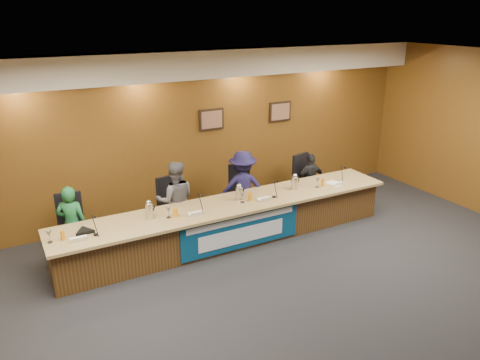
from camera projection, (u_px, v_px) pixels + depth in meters
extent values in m
plane|color=black|center=(312.00, 313.00, 6.34)|extent=(10.00, 10.00, 0.00)
cube|color=silver|center=(326.00, 73.00, 5.24)|extent=(10.00, 8.00, 0.04)
cube|color=brown|center=(192.00, 134.00, 9.10)|extent=(10.00, 0.04, 3.20)
cube|color=beige|center=(195.00, 64.00, 8.43)|extent=(10.00, 0.50, 0.50)
cube|color=#4B3014|center=(230.00, 223.00, 8.20)|extent=(6.00, 0.80, 0.70)
cube|color=#997E4B|center=(232.00, 204.00, 8.03)|extent=(6.10, 0.95, 0.05)
cube|color=navy|center=(242.00, 231.00, 7.85)|extent=(2.20, 0.02, 0.65)
cube|color=silver|center=(242.00, 220.00, 7.77)|extent=(2.00, 0.01, 0.10)
cube|color=silver|center=(242.00, 235.00, 7.86)|extent=(1.60, 0.01, 0.28)
cube|color=black|center=(211.00, 119.00, 9.17)|extent=(0.52, 0.04, 0.42)
cube|color=black|center=(280.00, 112.00, 9.88)|extent=(0.52, 0.04, 0.42)
imported|color=#1A5B2E|center=(72.00, 224.00, 7.47)|extent=(0.56, 0.48, 1.30)
imported|color=#57555A|center=(176.00, 200.00, 8.23)|extent=(0.82, 0.71, 1.43)
imported|color=#16133C|center=(243.00, 187.00, 8.83)|extent=(1.04, 0.80, 1.43)
imported|color=black|center=(310.00, 181.00, 9.58)|extent=(0.69, 0.32, 1.15)
cube|color=black|center=(72.00, 231.00, 7.61)|extent=(0.53, 0.53, 0.08)
cube|color=black|center=(174.00, 211.00, 8.39)|extent=(0.56, 0.56, 0.08)
cube|color=black|center=(240.00, 197.00, 8.99)|extent=(0.63, 0.63, 0.08)
cube|color=black|center=(307.00, 184.00, 9.70)|extent=(0.57, 0.57, 0.08)
cube|color=white|center=(79.00, 239.00, 6.67)|extent=(0.24, 0.08, 0.10)
cylinder|color=black|center=(96.00, 235.00, 6.87)|extent=(0.07, 0.07, 0.02)
cylinder|color=orange|center=(63.00, 235.00, 6.71)|extent=(0.06, 0.06, 0.15)
cylinder|color=silver|center=(49.00, 237.00, 6.63)|extent=(0.08, 0.08, 0.18)
cube|color=white|center=(197.00, 213.00, 7.50)|extent=(0.24, 0.08, 0.10)
cylinder|color=black|center=(200.00, 211.00, 7.67)|extent=(0.07, 0.07, 0.02)
cylinder|color=orange|center=(175.00, 213.00, 7.46)|extent=(0.06, 0.06, 0.15)
cylinder|color=silver|center=(168.00, 213.00, 7.43)|extent=(0.08, 0.08, 0.18)
cube|color=white|center=(266.00, 199.00, 8.08)|extent=(0.24, 0.08, 0.10)
cylinder|color=black|center=(274.00, 197.00, 8.27)|extent=(0.07, 0.07, 0.02)
cylinder|color=orange|center=(250.00, 196.00, 8.11)|extent=(0.06, 0.06, 0.15)
cylinder|color=silver|center=(242.00, 198.00, 8.01)|extent=(0.08, 0.08, 0.18)
cube|color=white|center=(340.00, 183.00, 8.80)|extent=(0.24, 0.08, 0.10)
cylinder|color=black|center=(340.00, 182.00, 8.99)|extent=(0.07, 0.07, 0.02)
cylinder|color=orange|center=(323.00, 183.00, 8.76)|extent=(0.06, 0.06, 0.15)
cylinder|color=silver|center=(317.00, 183.00, 8.70)|extent=(0.08, 0.08, 0.18)
cylinder|color=silver|center=(149.00, 211.00, 7.38)|extent=(0.12, 0.12, 0.26)
cylinder|color=silver|center=(239.00, 193.00, 8.13)|extent=(0.13, 0.13, 0.23)
cylinder|color=silver|center=(295.00, 183.00, 8.60)|extent=(0.13, 0.13, 0.24)
cylinder|color=black|center=(84.00, 231.00, 6.94)|extent=(0.32, 0.32, 0.05)
cube|color=white|center=(334.00, 183.00, 8.93)|extent=(0.26, 0.33, 0.01)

